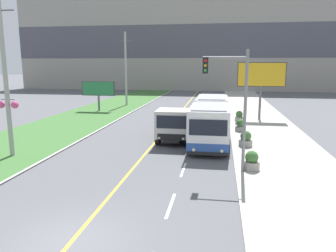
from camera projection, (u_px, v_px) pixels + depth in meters
The scene contains 15 objects.
ground_plane at pixel (72, 241), 10.57m from camera, with size 300.00×300.00×0.00m, color #56565B.
lane_marking_centre at pixel (103, 216), 12.34m from camera, with size 2.88×140.00×0.01m.
apartment_block_background at pixel (200, 45), 70.99m from camera, with size 80.00×8.04×19.44m.
city_bus at pixel (211, 119), 24.76m from camera, with size 2.69×11.51×2.94m.
dump_truck at pixel (175, 125), 23.96m from camera, with size 2.47×6.53×2.48m.
car_distant at pixel (213, 105), 39.98m from camera, with size 1.80×4.30×1.45m.
utility_pole_near at pixel (6, 81), 19.51m from camera, with size 1.80×0.44×9.83m.
utility_pole_far at pixel (126, 69), 44.37m from camera, with size 1.80×0.28×9.83m.
traffic_light_mast at pixel (233, 96), 16.62m from camera, with size 2.28×0.32×6.35m.
billboard_large at pixel (261, 77), 32.61m from camera, with size 4.72×0.24×5.80m.
billboard_small at pixel (98, 90), 39.16m from camera, with size 4.04×0.24×3.57m.
planter_round_near at pixel (252, 161), 17.40m from camera, with size 0.87×0.87×1.03m.
planter_round_second at pixel (246, 139), 22.36m from camera, with size 0.93×0.93×1.07m.
planter_round_third at pixel (241, 126), 27.34m from camera, with size 0.90×0.90×1.02m.
planter_round_far at pixel (239, 116), 32.30m from camera, with size 0.86×0.86×1.00m.
Camera 1 is at (4.60, -9.07, 5.64)m, focal length 35.00 mm.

